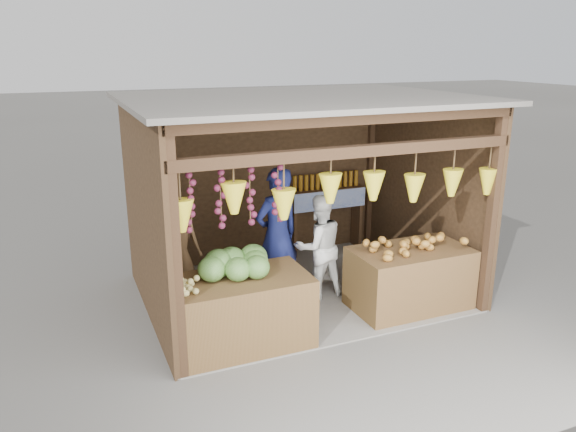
% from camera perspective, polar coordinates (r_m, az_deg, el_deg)
% --- Properties ---
extents(ground, '(80.00, 80.00, 0.00)m').
position_cam_1_polar(ground, '(7.82, 1.07, -7.71)').
color(ground, '#514F49').
rests_on(ground, ground).
extents(stall_structure, '(4.30, 3.30, 2.66)m').
position_cam_1_polar(stall_structure, '(7.24, 1.04, 4.20)').
color(stall_structure, slate).
rests_on(stall_structure, ground).
extents(back_shelf, '(1.25, 0.32, 1.32)m').
position_cam_1_polar(back_shelf, '(9.04, 3.90, 1.56)').
color(back_shelf, '#382314').
rests_on(back_shelf, ground).
extents(counter_left, '(1.48, 0.85, 0.82)m').
position_cam_1_polar(counter_left, '(6.37, -4.60, -9.67)').
color(counter_left, '#4D3519').
rests_on(counter_left, ground).
extents(counter_right, '(1.49, 0.85, 0.80)m').
position_cam_1_polar(counter_right, '(7.40, 12.22, -6.22)').
color(counter_right, '#50381A').
rests_on(counter_right, ground).
extents(stool, '(0.35, 0.35, 0.33)m').
position_cam_1_polar(stool, '(7.49, -10.71, -7.81)').
color(stool, black).
rests_on(stool, ground).
extents(man_standing, '(0.74, 0.58, 1.80)m').
position_cam_1_polar(man_standing, '(7.28, -1.11, -1.98)').
color(man_standing, '#141A4C').
rests_on(man_standing, ground).
extents(woman_standing, '(0.69, 0.54, 1.42)m').
position_cam_1_polar(woman_standing, '(7.45, 3.14, -3.12)').
color(woman_standing, white).
rests_on(woman_standing, ground).
extents(vendor_seated, '(0.66, 0.62, 1.14)m').
position_cam_1_polar(vendor_seated, '(7.21, -11.02, -2.50)').
color(vendor_seated, brown).
rests_on(vendor_seated, stool).
extents(melon_pile, '(1.00, 0.50, 0.32)m').
position_cam_1_polar(melon_pile, '(6.18, -5.38, -4.77)').
color(melon_pile, '#1A4C14').
rests_on(melon_pile, counter_left).
extents(tanfruit_pile, '(0.34, 0.40, 0.13)m').
position_cam_1_polar(tanfruit_pile, '(5.94, -10.17, -6.87)').
color(tanfruit_pile, tan).
rests_on(tanfruit_pile, counter_left).
extents(mango_pile, '(1.40, 0.64, 0.22)m').
position_cam_1_polar(mango_pile, '(7.19, 12.69, -2.58)').
color(mango_pile, '#CE431B').
rests_on(mango_pile, counter_right).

